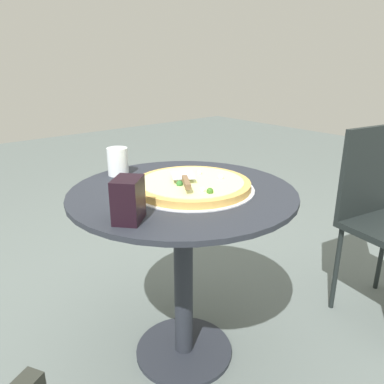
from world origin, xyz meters
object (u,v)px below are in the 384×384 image
patio_table (183,237)px  drinking_cup (118,161)px  pizza_on_tray (192,185)px  pizza_server (185,179)px  napkin_dispenser (128,200)px

patio_table → drinking_cup: size_ratio=7.37×
pizza_on_tray → patio_table: bearing=-28.0°
patio_table → pizza_server: 0.25m
pizza_on_tray → drinking_cup: size_ratio=4.05×
patio_table → drinking_cup: drinking_cup is taller
napkin_dispenser → drinking_cup: bearing=-157.5°
drinking_cup → pizza_server: bearing=99.8°
patio_table → napkin_dispenser: size_ratio=6.33×
patio_table → pizza_on_tray: (-0.03, 0.02, 0.21)m
patio_table → napkin_dispenser: 0.41m
drinking_cup → napkin_dispenser: (0.21, 0.43, 0.01)m
patio_table → pizza_on_tray: bearing=152.0°
pizza_on_tray → napkin_dispenser: napkin_dispenser is taller
drinking_cup → napkin_dispenser: size_ratio=0.86×
patio_table → pizza_server: pizza_server is taller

